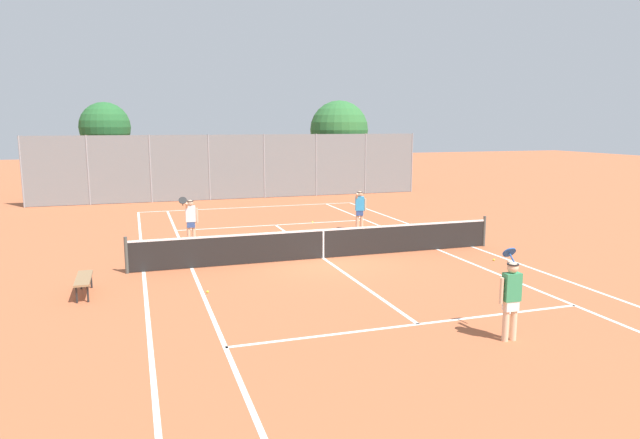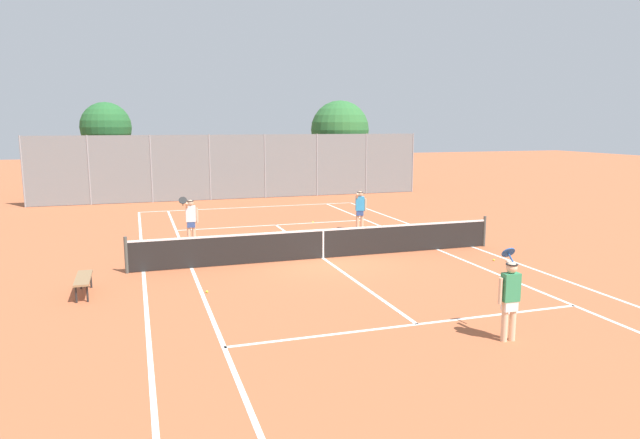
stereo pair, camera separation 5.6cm
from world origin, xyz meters
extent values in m
plane|color=#B25B38|center=(0.00, 0.00, 0.00)|extent=(120.00, 120.00, 0.00)
cube|color=silver|center=(0.00, 11.90, 0.00)|extent=(11.00, 0.10, 0.01)
cube|color=silver|center=(-5.50, 0.00, 0.00)|extent=(0.10, 23.80, 0.01)
cube|color=silver|center=(5.50, 0.00, 0.00)|extent=(0.10, 23.80, 0.01)
cube|color=silver|center=(-4.13, 0.00, 0.00)|extent=(0.10, 23.80, 0.01)
cube|color=silver|center=(4.13, 0.00, 0.00)|extent=(0.10, 23.80, 0.01)
cube|color=silver|center=(0.00, -6.40, 0.00)|extent=(8.26, 0.10, 0.01)
cube|color=silver|center=(0.00, 6.40, 0.00)|extent=(8.26, 0.10, 0.01)
cube|color=silver|center=(0.00, 0.00, 0.00)|extent=(0.10, 12.80, 0.01)
cylinder|color=#474C47|center=(-5.95, 0.00, 0.53)|extent=(0.10, 0.10, 1.07)
cylinder|color=#474C47|center=(5.95, 0.00, 0.53)|extent=(0.10, 0.10, 1.07)
cube|color=black|center=(0.00, 0.00, 0.46)|extent=(11.90, 0.02, 0.89)
cube|color=white|center=(0.00, 0.00, 0.92)|extent=(11.90, 0.03, 0.06)
cube|color=white|center=(0.00, 0.00, 0.44)|extent=(0.05, 0.03, 0.89)
cylinder|color=beige|center=(1.18, -7.78, 0.41)|extent=(0.13, 0.13, 0.82)
cylinder|color=beige|center=(1.36, -7.79, 0.41)|extent=(0.13, 0.13, 0.82)
cube|color=white|center=(1.27, -7.79, 0.74)|extent=(0.29, 0.19, 0.24)
cube|color=#338C59|center=(1.27, -7.79, 1.10)|extent=(0.35, 0.21, 0.56)
sphere|color=beige|center=(1.27, -7.79, 1.49)|extent=(0.22, 0.22, 0.22)
cylinder|color=black|center=(1.27, -7.79, 1.56)|extent=(0.23, 0.23, 0.02)
cylinder|color=beige|center=(1.05, -7.78, 1.04)|extent=(0.08, 0.08, 0.52)
cylinder|color=beige|center=(1.41, -7.65, 1.39)|extent=(0.10, 0.46, 0.35)
cylinder|color=#1E4C99|center=(1.55, -7.40, 1.55)|extent=(0.04, 0.25, 0.22)
cylinder|color=#1E4C99|center=(1.55, -7.28, 1.66)|extent=(0.29, 0.21, 0.23)
cylinder|color=#D8A884|center=(-3.69, 3.50, 0.41)|extent=(0.13, 0.13, 0.82)
cylinder|color=#D8A884|center=(-3.87, 3.51, 0.41)|extent=(0.13, 0.13, 0.82)
cube|color=#334C8C|center=(-3.78, 3.50, 0.74)|extent=(0.29, 0.20, 0.24)
cube|color=white|center=(-3.78, 3.50, 1.10)|extent=(0.35, 0.22, 0.56)
sphere|color=#D8A884|center=(-3.78, 3.50, 1.49)|extent=(0.22, 0.22, 0.22)
cylinder|color=black|center=(-3.78, 3.50, 1.56)|extent=(0.23, 0.23, 0.02)
cylinder|color=#D8A884|center=(-3.56, 3.49, 1.04)|extent=(0.08, 0.08, 0.52)
cylinder|color=#D8A884|center=(-3.92, 3.37, 1.39)|extent=(0.11, 0.46, 0.35)
cylinder|color=black|center=(-4.07, 3.12, 1.55)|extent=(0.05, 0.25, 0.22)
cylinder|color=black|center=(-4.08, 3.00, 1.66)|extent=(0.29, 0.21, 0.23)
cylinder|color=#D8A884|center=(3.00, 4.08, 0.41)|extent=(0.13, 0.13, 0.82)
cylinder|color=#D8A884|center=(2.83, 4.13, 0.41)|extent=(0.13, 0.13, 0.82)
cube|color=#334C8C|center=(2.91, 4.11, 0.74)|extent=(0.32, 0.25, 0.24)
cube|color=#3399D8|center=(2.91, 4.11, 1.10)|extent=(0.38, 0.28, 0.56)
sphere|color=#D8A884|center=(2.91, 4.11, 1.49)|extent=(0.22, 0.22, 0.22)
cylinder|color=black|center=(2.91, 4.11, 1.56)|extent=(0.23, 0.23, 0.02)
cylinder|color=#D8A884|center=(3.12, 4.05, 1.04)|extent=(0.08, 0.08, 0.52)
cylinder|color=#D8A884|center=(2.75, 4.01, 1.39)|extent=(0.20, 0.46, 0.35)
sphere|color=#D1DB33|center=(-4.00, -2.68, 0.03)|extent=(0.07, 0.07, 0.07)
sphere|color=#D1DB33|center=(4.98, -1.99, 0.03)|extent=(0.07, 0.07, 0.07)
sphere|color=#D1DB33|center=(-3.44, 2.06, 0.03)|extent=(0.07, 0.07, 0.07)
sphere|color=#D1DB33|center=(1.66, 6.44, 0.03)|extent=(0.07, 0.07, 0.07)
cube|color=olive|center=(-6.95, -1.90, 0.44)|extent=(0.36, 1.50, 0.05)
cylinder|color=#262626|center=(-6.83, -1.26, 0.21)|extent=(0.05, 0.05, 0.41)
cylinder|color=#262626|center=(-6.83, -2.54, 0.21)|extent=(0.05, 0.05, 0.41)
cylinder|color=#262626|center=(-7.08, -1.26, 0.21)|extent=(0.05, 0.05, 0.41)
cylinder|color=#262626|center=(-7.08, -2.54, 0.21)|extent=(0.05, 0.05, 0.41)
cylinder|color=gray|center=(-11.05, 15.45, 1.84)|extent=(0.08, 0.08, 3.67)
cylinder|color=gray|center=(-7.89, 15.45, 1.84)|extent=(0.08, 0.08, 3.67)
cylinder|color=gray|center=(-4.73, 15.45, 1.84)|extent=(0.08, 0.08, 3.67)
cylinder|color=gray|center=(-1.58, 15.45, 1.84)|extent=(0.08, 0.08, 3.67)
cylinder|color=gray|center=(1.58, 15.45, 1.84)|extent=(0.08, 0.08, 3.67)
cylinder|color=gray|center=(4.73, 15.45, 1.84)|extent=(0.08, 0.08, 3.67)
cylinder|color=gray|center=(7.89, 15.45, 1.84)|extent=(0.08, 0.08, 3.67)
cylinder|color=gray|center=(11.05, 15.45, 1.84)|extent=(0.08, 0.08, 3.67)
cube|color=slate|center=(0.00, 15.45, 1.84)|extent=(22.09, 0.02, 3.63)
cylinder|color=brown|center=(-7.07, 19.22, 1.52)|extent=(0.27, 0.27, 3.04)
sphere|color=#26602D|center=(-7.07, 19.22, 4.06)|extent=(2.91, 2.91, 2.91)
sphere|color=#26602D|center=(-7.03, 19.21, 3.69)|extent=(1.83, 1.83, 1.83)
cylinder|color=brown|center=(6.93, 17.53, 1.29)|extent=(0.24, 0.24, 2.58)
sphere|color=#2D6B33|center=(6.93, 17.53, 3.87)|extent=(3.68, 3.68, 3.68)
sphere|color=#2D6B33|center=(7.51, 17.62, 3.41)|extent=(2.36, 2.36, 2.36)
camera|label=1|loc=(-5.64, -16.83, 4.24)|focal=32.00mm
camera|label=2|loc=(-5.59, -16.85, 4.24)|focal=32.00mm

